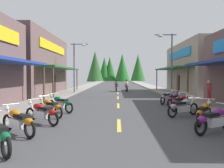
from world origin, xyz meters
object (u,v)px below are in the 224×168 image
streetlamp_right (169,56)px  rider_cruising_lead (126,86)px  motorcycle_parked_right_6 (167,97)px  motorcycle_parked_left_1 (18,121)px  motorcycle_parked_left_4 (60,103)px  motorcycle_parked_right_5 (175,99)px  pedestrian_waiting (209,91)px  motorcycle_parked_right_3 (183,107)px  rider_cruising_trailing (117,86)px  motorcycle_parked_left_3 (50,107)px  streetlamp_left (77,61)px  motorcycle_parked_right_1 (214,119)px  motorcycle_parked_left_2 (42,113)px  motorcycle_parked_right_4 (181,102)px  motorcycle_parked_right_2 (204,113)px

streetlamp_right → rider_cruising_lead: size_ratio=2.78×
motorcycle_parked_right_6 → motorcycle_parked_left_1: (-7.04, -8.71, 0.00)m
streetlamp_right → motorcycle_parked_right_6: streetlamp_right is taller
motorcycle_parked_left_4 → motorcycle_parked_right_5: bearing=-125.0°
pedestrian_waiting → motorcycle_parked_right_3: bearing=50.1°
motorcycle_parked_left_4 → pedestrian_waiting: bearing=-131.4°
motorcycle_parked_right_6 → rider_cruising_lead: (-2.44, 12.39, 0.17)m
motorcycle_parked_left_4 → rider_cruising_trailing: (3.12, 16.45, 0.17)m
motorcycle_parked_right_3 → pedestrian_waiting: bearing=19.3°
motorcycle_parked_right_5 → rider_cruising_trailing: 14.65m
streetlamp_right → motorcycle_parked_left_3: streetlamp_right is taller
streetlamp_left → motorcycle_parked_right_1: size_ratio=3.09×
rider_cruising_lead → motorcycle_parked_left_1: bearing=163.6°
motorcycle_parked_right_3 → motorcycle_parked_right_1: bearing=-118.6°
motorcycle_parked_right_3 → rider_cruising_trailing: (-3.37, 17.66, 0.17)m
motorcycle_parked_right_3 → pedestrian_waiting: (2.56, 3.12, 0.55)m
motorcycle_parked_right_5 → motorcycle_parked_right_3: bearing=-149.7°
motorcycle_parked_left_3 → motorcycle_parked_right_6: bearing=-102.4°
motorcycle_parked_left_4 → rider_cruising_lead: (4.38, 16.21, 0.17)m
streetlamp_left → motorcycle_parked_left_2: bearing=-84.9°
streetlamp_left → rider_cruising_trailing: bearing=33.8°
streetlamp_right → motorcycle_parked_right_4: 8.79m
motorcycle_parked_right_3 → motorcycle_parked_left_4: size_ratio=1.06×
motorcycle_parked_right_4 → rider_cruising_trailing: rider_cruising_trailing is taller
pedestrian_waiting → motorcycle_parked_right_1: bearing=68.8°
motorcycle_parked_left_3 → motorcycle_parked_left_4: size_ratio=0.96×
motorcycle_parked_right_1 → motorcycle_parked_left_4: size_ratio=1.05×
rider_cruising_trailing → motorcycle_parked_right_4: bearing=-162.2°
motorcycle_parked_left_3 → streetlamp_right: bearing=-88.4°
streetlamp_right → motorcycle_parked_right_6: (-1.19, -4.89, -3.40)m
streetlamp_right → motorcycle_parked_right_2: streetlamp_right is taller
streetlamp_left → motorcycle_parked_right_4: (8.37, -12.69, -3.29)m
streetlamp_right → motorcycle_parked_left_2: size_ratio=3.24×
streetlamp_left → motorcycle_parked_right_4: bearing=-56.6°
rider_cruising_lead → motorcycle_parked_right_4: bearing=-174.9°
pedestrian_waiting → motorcycle_parked_left_2: bearing=28.6°
motorcycle_parked_left_1 → motorcycle_parked_right_2: bearing=-126.8°
motorcycle_parked_right_5 → rider_cruising_trailing: bearing=53.2°
motorcycle_parked_right_6 → motorcycle_parked_left_4: same height
motorcycle_parked_right_5 → motorcycle_parked_left_4: (-6.97, -2.31, 0.00)m
motorcycle_parked_right_2 → motorcycle_parked_right_3: bearing=47.3°
streetlamp_left → motorcycle_parked_right_6: streetlamp_left is taller
motorcycle_parked_right_3 → motorcycle_parked_left_2: size_ratio=1.02×
streetlamp_right → motorcycle_parked_left_2: 14.69m
motorcycle_parked_right_6 → motorcycle_parked_left_1: bearing=178.9°
motorcycle_parked_right_3 → motorcycle_parked_left_2: same height
streetlamp_right → motorcycle_parked_left_4: (-8.01, -8.71, -3.40)m
motorcycle_parked_right_3 → motorcycle_parked_left_1: 7.65m
motorcycle_parked_left_4 → pedestrian_waiting: size_ratio=1.00×
streetlamp_left → motorcycle_parked_left_4: bearing=-83.7°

